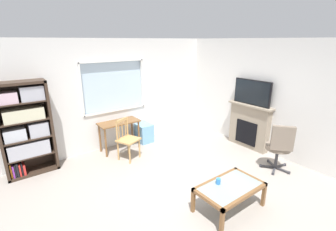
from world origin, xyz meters
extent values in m
cube|color=#9E9389|center=(0.00, 0.00, -0.01)|extent=(6.05, 5.77, 0.02)
cube|color=silver|center=(0.00, 2.39, 0.44)|extent=(5.05, 0.12, 0.88)
cube|color=silver|center=(0.00, 2.39, 2.32)|extent=(5.05, 0.12, 0.48)
cube|color=silver|center=(-1.68, 2.39, 1.48)|extent=(1.68, 0.12, 1.20)
cube|color=silver|center=(1.60, 2.39, 1.48)|extent=(1.85, 0.12, 1.20)
cube|color=silver|center=(-0.08, 2.40, 1.48)|extent=(1.52, 0.02, 1.20)
cube|color=white|center=(-0.08, 2.33, 0.90)|extent=(1.58, 0.06, 0.03)
cube|color=white|center=(-0.08, 2.33, 2.06)|extent=(1.58, 0.06, 0.03)
cube|color=white|center=(-0.84, 2.33, 1.48)|extent=(0.03, 0.06, 1.20)
cube|color=white|center=(0.68, 2.33, 1.48)|extent=(0.03, 0.06, 1.20)
cube|color=silver|center=(2.58, 0.00, 1.28)|extent=(0.12, 4.97, 2.56)
cube|color=#38281E|center=(-1.58, 2.14, 0.91)|extent=(0.05, 0.38, 1.82)
cube|color=#38281E|center=(-2.00, 2.14, 1.79)|extent=(0.90, 0.38, 0.05)
cube|color=#38281E|center=(-2.00, 2.14, 0.03)|extent=(0.90, 0.38, 0.05)
cube|color=#38281E|center=(-2.00, 2.32, 0.91)|extent=(0.90, 0.02, 1.82)
cube|color=#38281E|center=(-2.00, 2.14, 0.38)|extent=(0.85, 0.36, 0.02)
cube|color=#38281E|center=(-2.00, 2.14, 0.73)|extent=(0.85, 0.36, 0.02)
cube|color=#38281E|center=(-2.00, 2.14, 1.08)|extent=(0.85, 0.36, 0.02)
cube|color=#38281E|center=(-2.00, 2.14, 1.44)|extent=(0.85, 0.36, 0.02)
cube|color=#B2B2BC|center=(-2.02, 2.13, 0.53)|extent=(0.71, 0.32, 0.28)
cube|color=silver|center=(-2.20, 2.13, 0.85)|extent=(0.36, 0.27, 0.22)
cube|color=#B2B2BC|center=(-1.80, 2.13, 0.88)|extent=(0.33, 0.29, 0.27)
cube|color=beige|center=(-2.00, 2.13, 1.21)|extent=(0.66, 0.31, 0.22)
cube|color=beige|center=(-2.22, 2.13, 1.55)|extent=(0.35, 0.29, 0.20)
cube|color=#B2B2BC|center=(-1.81, 2.13, 1.58)|extent=(0.39, 0.28, 0.27)
cube|color=orange|center=(-2.37, 2.12, 0.18)|extent=(0.03, 0.23, 0.27)
cube|color=purple|center=(-2.34, 2.12, 0.17)|extent=(0.03, 0.28, 0.24)
cube|color=black|center=(-2.31, 2.12, 0.18)|extent=(0.02, 0.27, 0.25)
cube|color=black|center=(-2.27, 2.12, 0.19)|extent=(0.03, 0.28, 0.27)
cube|color=red|center=(-2.23, 2.12, 0.17)|extent=(0.03, 0.28, 0.24)
cube|color=black|center=(-2.20, 2.12, 0.17)|extent=(0.02, 0.25, 0.25)
cube|color=red|center=(-2.16, 2.12, 0.15)|extent=(0.04, 0.28, 0.20)
cube|color=brown|center=(-0.15, 2.04, 0.69)|extent=(0.94, 0.44, 0.03)
cylinder|color=brown|center=(-0.58, 1.87, 0.34)|extent=(0.04, 0.04, 0.67)
cylinder|color=brown|center=(0.27, 1.87, 0.34)|extent=(0.04, 0.04, 0.67)
cylinder|color=brown|center=(-0.58, 2.21, 0.34)|extent=(0.04, 0.04, 0.67)
cylinder|color=brown|center=(0.27, 2.21, 0.34)|extent=(0.04, 0.04, 0.67)
cube|color=tan|center=(-0.21, 1.49, 0.45)|extent=(0.54, 0.53, 0.04)
cylinder|color=tan|center=(-0.31, 1.27, 0.22)|extent=(0.04, 0.04, 0.43)
cylinder|color=tan|center=(0.01, 1.40, 0.22)|extent=(0.04, 0.04, 0.43)
cylinder|color=tan|center=(-0.43, 1.57, 0.22)|extent=(0.04, 0.04, 0.43)
cylinder|color=tan|center=(-0.11, 1.70, 0.22)|extent=(0.04, 0.04, 0.43)
cylinder|color=tan|center=(-0.43, 1.57, 0.68)|extent=(0.04, 0.04, 0.45)
cylinder|color=tan|center=(-0.11, 1.70, 0.68)|extent=(0.04, 0.04, 0.45)
cube|color=tan|center=(-0.27, 1.63, 0.87)|extent=(0.35, 0.17, 0.06)
cylinder|color=tan|center=(-0.37, 1.59, 0.65)|extent=(0.02, 0.02, 0.35)
cylinder|color=tan|center=(-0.27, 1.63, 0.65)|extent=(0.02, 0.02, 0.35)
cylinder|color=tan|center=(-0.17, 1.67, 0.65)|extent=(0.02, 0.02, 0.35)
cube|color=#72ADDB|center=(0.56, 2.09, 0.24)|extent=(0.35, 0.40, 0.47)
cube|color=gray|center=(2.43, 0.31, 0.52)|extent=(0.18, 1.01, 1.03)
cube|color=black|center=(2.34, 0.31, 0.38)|extent=(0.03, 0.55, 0.57)
cube|color=gray|center=(2.41, 0.31, 1.05)|extent=(0.26, 1.11, 0.04)
cube|color=black|center=(2.41, 0.31, 1.36)|extent=(0.05, 0.93, 0.58)
cube|color=black|center=(2.38, 0.31, 1.36)|extent=(0.01, 0.88, 0.53)
cylinder|color=#7A6B5B|center=(1.97, -0.70, 0.48)|extent=(0.48, 0.48, 0.09)
cube|color=#7A6B5B|center=(1.81, -0.84, 0.76)|extent=(0.32, 0.36, 0.48)
cylinder|color=#38383D|center=(1.97, -0.70, 0.24)|extent=(0.06, 0.06, 0.42)
cube|color=#38383D|center=(1.88, -0.59, 0.03)|extent=(0.21, 0.24, 0.03)
cylinder|color=#38383D|center=(1.79, -0.48, 0.03)|extent=(0.05, 0.05, 0.05)
cube|color=#38383D|center=(1.84, -0.75, 0.03)|extent=(0.27, 0.14, 0.03)
cylinder|color=#38383D|center=(1.72, -0.80, 0.03)|extent=(0.05, 0.05, 0.05)
cube|color=#38383D|center=(1.98, -0.84, 0.03)|extent=(0.06, 0.28, 0.03)
cylinder|color=#38383D|center=(2.00, -0.98, 0.03)|extent=(0.05, 0.05, 0.05)
cube|color=#38383D|center=(2.11, -0.73, 0.03)|extent=(0.28, 0.10, 0.03)
cylinder|color=#38383D|center=(2.25, -0.76, 0.03)|extent=(0.05, 0.05, 0.05)
cube|color=#38383D|center=(2.05, -0.58, 0.03)|extent=(0.18, 0.26, 0.03)
cylinder|color=#38383D|center=(2.12, -0.46, 0.03)|extent=(0.05, 0.05, 0.05)
cube|color=#8C9E99|center=(0.24, -0.91, 0.40)|extent=(0.93, 0.51, 0.02)
cube|color=brown|center=(0.24, -1.20, 0.38)|extent=(1.03, 0.05, 0.05)
cube|color=brown|center=(0.24, -0.63, 0.38)|extent=(1.03, 0.05, 0.05)
cube|color=brown|center=(-0.25, -0.91, 0.38)|extent=(0.05, 0.61, 0.05)
cube|color=brown|center=(0.73, -0.91, 0.38)|extent=(0.05, 0.61, 0.05)
cube|color=brown|center=(-0.25, -1.20, 0.18)|extent=(0.05, 0.05, 0.36)
cube|color=brown|center=(0.73, -1.20, 0.18)|extent=(0.05, 0.05, 0.36)
cube|color=brown|center=(-0.25, -0.63, 0.18)|extent=(0.05, 0.05, 0.36)
cube|color=brown|center=(0.73, -0.63, 0.18)|extent=(0.05, 0.05, 0.36)
cylinder|color=#337FD6|center=(0.14, -0.77, 0.45)|extent=(0.07, 0.07, 0.09)
camera|label=1|loc=(-2.38, -2.83, 2.51)|focal=25.43mm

